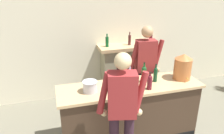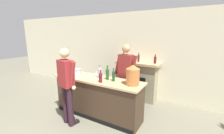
# 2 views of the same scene
# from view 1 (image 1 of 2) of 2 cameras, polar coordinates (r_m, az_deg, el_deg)

# --- Properties ---
(wall_back_panel) EXTENTS (12.00, 0.07, 2.75)m
(wall_back_panel) POSITION_cam_1_polar(r_m,az_deg,el_deg) (4.99, 0.28, 8.15)
(wall_back_panel) COLOR beige
(wall_back_panel) RESTS_ON ground_plane
(bar_counter) EXTENTS (2.32, 0.67, 0.98)m
(bar_counter) POSITION_cam_1_polar(r_m,az_deg,el_deg) (3.75, 4.61, -11.55)
(bar_counter) COLOR #3D2B1E
(bar_counter) RESTS_ON ground_plane
(fireplace_stone) EXTENTS (1.35, 0.52, 1.50)m
(fireplace_stone) POSITION_cam_1_polar(r_m,az_deg,el_deg) (5.07, 4.13, -0.68)
(fireplace_stone) COLOR gray
(fireplace_stone) RESTS_ON ground_plane
(person_customer) EXTENTS (0.65, 0.37, 1.77)m
(person_customer) POSITION_cam_1_polar(r_m,az_deg,el_deg) (2.86, 2.59, -11.43)
(person_customer) COLOR #2D1A23
(person_customer) RESTS_ON ground_plane
(person_bartender) EXTENTS (0.66, 0.33, 1.81)m
(person_bartender) POSITION_cam_1_polar(r_m,az_deg,el_deg) (4.14, 8.66, -0.38)
(person_bartender) COLOR #28212B
(person_bartender) RESTS_ON ground_plane
(copper_dispenser) EXTENTS (0.29, 0.33, 0.44)m
(copper_dispenser) POSITION_cam_1_polar(r_m,az_deg,el_deg) (3.83, 18.01, 0.14)
(copper_dispenser) COLOR #BB6B37
(copper_dispenser) RESTS_ON bar_counter
(ice_bucket_steel) EXTENTS (0.23, 0.23, 0.17)m
(ice_bucket_steel) POSITION_cam_1_polar(r_m,az_deg,el_deg) (3.29, -5.79, -5.09)
(ice_bucket_steel) COLOR silver
(ice_bucket_steel) RESTS_ON bar_counter
(wine_bottle_port_short) EXTENTS (0.08, 0.08, 0.34)m
(wine_bottle_port_short) POSITION_cam_1_polar(r_m,az_deg,el_deg) (3.59, 8.32, -1.66)
(wine_bottle_port_short) COLOR #1B4C21
(wine_bottle_port_short) RESTS_ON bar_counter
(wine_bottle_cabernet_heavy) EXTENTS (0.06, 0.06, 0.31)m
(wine_bottle_cabernet_heavy) POSITION_cam_1_polar(r_m,az_deg,el_deg) (3.64, 11.29, -1.78)
(wine_bottle_cabernet_heavy) COLOR #143D22
(wine_bottle_cabernet_heavy) RESTS_ON bar_counter
(wine_bottle_rose_blush) EXTENTS (0.07, 0.07, 0.31)m
(wine_bottle_rose_blush) POSITION_cam_1_polar(r_m,az_deg,el_deg) (3.52, 4.63, -2.18)
(wine_bottle_rose_blush) COLOR #B0A5C2
(wine_bottle_rose_blush) RESTS_ON bar_counter
(wine_bottle_burgundy_dark) EXTENTS (0.08, 0.08, 0.28)m
(wine_bottle_burgundy_dark) POSITION_cam_1_polar(r_m,az_deg,el_deg) (3.37, 9.80, -3.77)
(wine_bottle_burgundy_dark) COLOR #5A1621
(wine_bottle_burgundy_dark) RESTS_ON bar_counter
(wine_glass_front_left) EXTENTS (0.07, 0.07, 0.18)m
(wine_glass_front_left) POSITION_cam_1_polar(r_m,az_deg,el_deg) (3.28, 4.56, -4.31)
(wine_glass_front_left) COLOR silver
(wine_glass_front_left) RESTS_ON bar_counter
(wine_glass_front_right) EXTENTS (0.07, 0.07, 0.15)m
(wine_glass_front_right) POSITION_cam_1_polar(r_m,az_deg,el_deg) (3.54, 2.25, -2.71)
(wine_glass_front_right) COLOR silver
(wine_glass_front_right) RESTS_ON bar_counter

